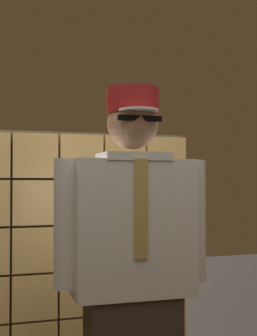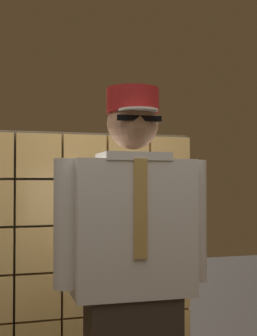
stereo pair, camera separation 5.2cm
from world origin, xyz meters
TOP-DOWN VIEW (x-y plane):
  - glass_block_wall at (0.00, 1.25)m, footprint 1.64×0.10m
  - standing_person at (0.19, 0.42)m, footprint 0.69×0.29m

SIDE VIEW (x-z plane):
  - glass_block_wall at x=0.00m, z-range -0.02..1.62m
  - standing_person at x=0.19m, z-range 0.04..1.77m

